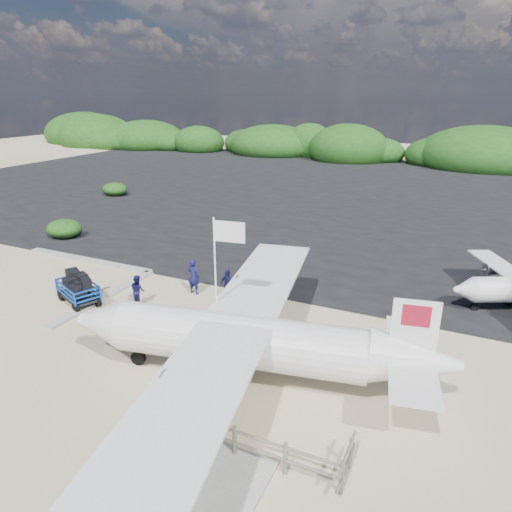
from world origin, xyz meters
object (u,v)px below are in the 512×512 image
(signboard, at_px, (221,375))
(aircraft_large, at_px, (479,223))
(baggage_cart, at_px, (80,303))
(crew_c, at_px, (228,285))
(crew_b, at_px, (138,290))
(aircraft_small, at_px, (255,179))
(flagpole, at_px, (218,360))
(crew_a, at_px, (194,277))

(signboard, xyz_separation_m, aircraft_large, (8.30, 25.72, 0.00))
(baggage_cart, bearing_deg, aircraft_large, 76.83)
(crew_c, xyz_separation_m, aircraft_large, (11.02, 20.06, -0.77))
(crew_b, height_order, aircraft_small, crew_b)
(aircraft_small, bearing_deg, flagpole, 86.71)
(flagpole, xyz_separation_m, aircraft_small, (-14.53, 34.46, 0.00))
(crew_b, relative_size, aircraft_large, 0.09)
(baggage_cart, relative_size, aircraft_small, 0.39)
(crew_b, bearing_deg, crew_c, -124.43)
(aircraft_large, bearing_deg, flagpole, 59.97)
(crew_c, height_order, aircraft_small, crew_c)
(aircraft_large, distance_m, aircraft_small, 25.29)
(baggage_cart, relative_size, crew_c, 1.66)
(flagpole, bearing_deg, crew_b, 156.01)
(flagpole, relative_size, crew_c, 3.61)
(signboard, distance_m, crew_a, 7.30)
(baggage_cart, xyz_separation_m, signboard, (8.98, -2.31, 0.00))
(crew_c, bearing_deg, aircraft_large, -103.50)
(crew_b, bearing_deg, flagpole, 179.17)
(crew_c, bearing_deg, signboard, 131.00)
(crew_c, bearing_deg, aircraft_small, -52.04)
(crew_b, relative_size, aircraft_small, 0.23)
(baggage_cart, xyz_separation_m, aircraft_large, (17.28, 23.41, 0.00))
(signboard, distance_m, aircraft_small, 38.39)
(baggage_cart, relative_size, signboard, 1.33)
(baggage_cart, bearing_deg, crew_c, 51.40)
(aircraft_small, bearing_deg, signboard, 87.02)
(aircraft_small, bearing_deg, baggage_cart, 74.37)
(crew_b, distance_m, aircraft_large, 26.70)
(baggage_cart, height_order, aircraft_small, aircraft_small)
(baggage_cart, xyz_separation_m, aircraft_small, (-6.13, 32.98, 0.00))
(aircraft_large, bearing_deg, crew_c, 50.81)
(signboard, bearing_deg, aircraft_small, 136.11)
(baggage_cart, bearing_deg, crew_b, 45.11)
(signboard, bearing_deg, crew_c, 138.65)
(aircraft_small, bearing_deg, crew_c, 86.53)
(flagpole, bearing_deg, aircraft_large, 70.37)
(baggage_cart, xyz_separation_m, flagpole, (8.40, -1.48, 0.00))
(crew_c, distance_m, aircraft_small, 32.13)
(signboard, distance_m, crew_b, 7.20)
(crew_b, xyz_separation_m, aircraft_large, (14.60, 22.33, -0.75))
(crew_b, distance_m, crew_c, 4.24)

